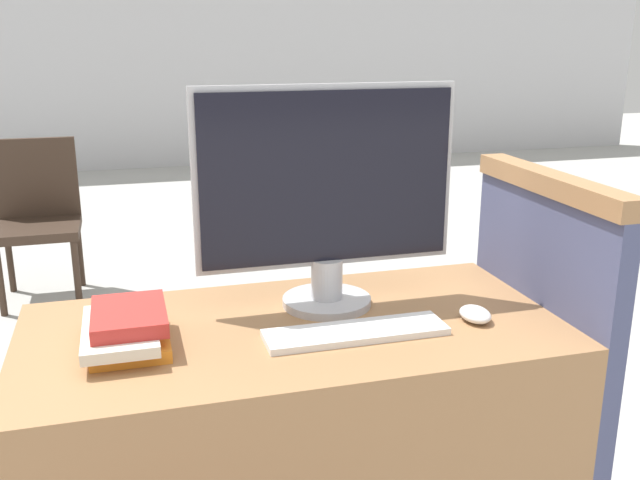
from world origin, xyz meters
TOP-DOWN VIEW (x-y plane):
  - wall_back at (0.00, 6.81)m, footprint 12.00×0.06m
  - desk at (0.00, 0.32)m, footprint 1.26×0.63m
  - carrel_divider at (0.65, 0.30)m, footprint 0.07×0.61m
  - monitor at (0.11, 0.42)m, footprint 0.65×0.22m
  - keyboard at (0.12, 0.22)m, footprint 0.42×0.11m
  - mouse at (0.42, 0.22)m, footprint 0.07×0.10m
  - book_stack at (-0.38, 0.30)m, footprint 0.18×0.28m
  - far_chair at (-0.83, 2.90)m, footprint 0.44×0.44m

SIDE VIEW (x-z plane):
  - desk at x=0.00m, z-range 0.00..0.78m
  - far_chair at x=-0.83m, z-range 0.05..0.92m
  - carrel_divider at x=0.65m, z-range 0.01..1.12m
  - keyboard at x=0.12m, z-range 0.78..0.79m
  - mouse at x=0.42m, z-range 0.78..0.81m
  - book_stack at x=-0.38m, z-range 0.77..0.86m
  - monitor at x=0.11m, z-range 0.79..1.34m
  - wall_back at x=0.00m, z-range 0.00..2.80m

